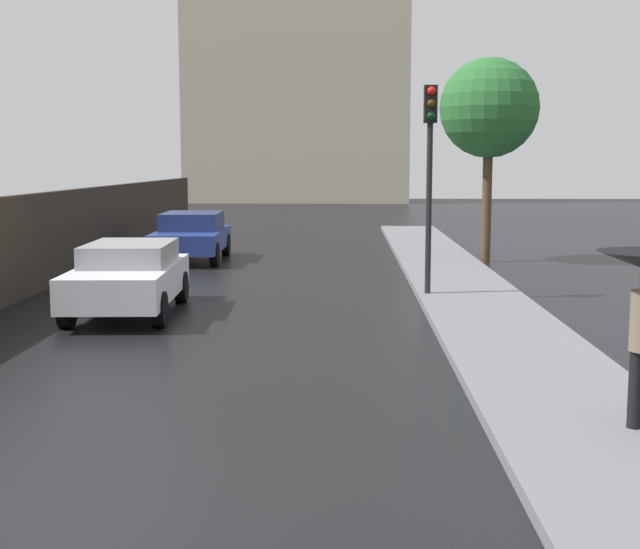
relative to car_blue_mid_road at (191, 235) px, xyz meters
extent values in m
plane|color=black|center=(1.96, -18.21, -0.74)|extent=(120.00, 120.00, 0.00)
cube|color=navy|center=(0.00, -0.08, -0.13)|extent=(1.94, 4.20, 0.56)
cube|color=navy|center=(0.00, 0.20, 0.40)|extent=(1.67, 2.24, 0.49)
cylinder|color=black|center=(0.88, -1.43, -0.41)|extent=(0.24, 0.67, 0.66)
cylinder|color=black|center=(-0.81, -1.47, -0.41)|extent=(0.24, 0.67, 0.66)
cylinder|color=black|center=(0.82, 1.31, -0.41)|extent=(0.24, 0.67, 0.66)
cylinder|color=black|center=(-0.88, 1.27, -0.41)|extent=(0.24, 0.67, 0.66)
cube|color=silver|center=(0.39, -8.88, -0.11)|extent=(1.93, 4.19, 0.61)
cube|color=gray|center=(0.38, -8.65, 0.39)|extent=(1.63, 2.31, 0.40)
cylinder|color=black|center=(1.25, -10.20, -0.42)|extent=(0.25, 0.65, 0.64)
cylinder|color=black|center=(-0.34, -10.28, -0.42)|extent=(0.25, 0.65, 0.64)
cylinder|color=black|center=(1.12, -7.49, -0.42)|extent=(0.25, 0.65, 0.64)
cylinder|color=black|center=(-0.47, -7.57, -0.42)|extent=(0.25, 0.65, 0.64)
cylinder|color=black|center=(7.44, -16.13, -0.19)|extent=(0.14, 0.14, 0.81)
cylinder|color=black|center=(6.17, -7.00, 1.15)|extent=(0.12, 0.12, 3.49)
cube|color=black|center=(6.17, -7.00, 3.27)|extent=(0.26, 0.26, 0.75)
sphere|color=red|center=(6.17, -7.17, 3.52)|extent=(0.17, 0.17, 0.17)
sphere|color=#392405|center=(6.17, -7.17, 3.27)|extent=(0.17, 0.17, 0.17)
sphere|color=black|center=(6.17, -7.17, 3.02)|extent=(0.17, 0.17, 0.17)
cylinder|color=#4C3823|center=(8.46, -0.14, 0.95)|extent=(0.27, 0.27, 3.37)
sphere|color=#28662D|center=(8.46, -0.14, 3.60)|extent=(2.78, 2.78, 2.78)
cube|color=#B2A88E|center=(1.09, 39.59, 11.55)|extent=(15.58, 11.93, 24.57)
camera|label=1|loc=(4.47, -24.85, 2.13)|focal=48.64mm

